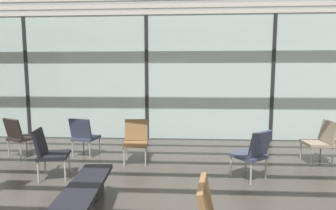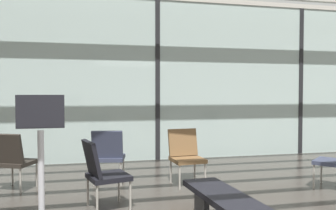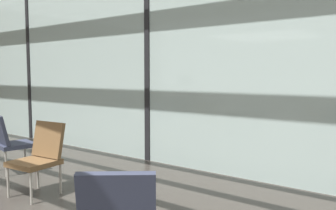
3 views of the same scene
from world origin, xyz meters
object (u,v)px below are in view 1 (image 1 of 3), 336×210
object	(u,v)px
lounge_chair_7	(84,135)
waiting_bench	(84,194)
lounge_chair_4	(48,150)
lounge_chair_5	(136,138)
lounge_chair_2	(19,135)
parked_airplane	(162,66)
lounge_chair_0	(321,139)
lounge_chair_1	(253,151)

from	to	relation	value
lounge_chair_7	waiting_bench	size ratio (longest dim) A/B	0.51
lounge_chair_4	lounge_chair_5	xyz separation A→B (m)	(1.36, 0.95, 0.00)
lounge_chair_4	lounge_chair_5	bearing A→B (deg)	-69.67
lounge_chair_2	lounge_chair_7	bearing A→B (deg)	-152.66
waiting_bench	parked_airplane	bearing A→B (deg)	-5.65
lounge_chair_5	waiting_bench	xyz separation A→B (m)	(-0.22, -2.28, -0.13)
lounge_chair_0	lounge_chair_2	distance (m)	6.43
lounge_chair_0	lounge_chair_1	world-z (taller)	same
parked_airplane	lounge_chair_5	bearing A→B (deg)	-89.88
lounge_chair_0	waiting_bench	distance (m)	4.69
parked_airplane	lounge_chair_2	xyz separation A→B (m)	(-2.61, -7.39, -1.79)
lounge_chair_5	waiting_bench	size ratio (longest dim) A/B	0.51
waiting_bench	lounge_chair_2	bearing A→B (deg)	39.85
lounge_chair_1	waiting_bench	bearing A→B (deg)	-7.48
lounge_chair_0	lounge_chair_2	world-z (taller)	same
parked_airplane	lounge_chair_1	bearing A→B (deg)	-75.43
lounge_chair_4	lounge_chair_5	world-z (taller)	same
lounge_chair_2	lounge_chair_4	bearing A→B (deg)	161.77
lounge_chair_1	lounge_chair_5	bearing A→B (deg)	-59.75
lounge_chair_2	waiting_bench	size ratio (longest dim) A/B	0.51
lounge_chair_0	lounge_chair_5	distance (m)	3.81
parked_airplane	lounge_chair_4	bearing A→B (deg)	-98.96
parked_airplane	lounge_chair_5	size ratio (longest dim) A/B	16.64
lounge_chair_2	lounge_chair_7	size ratio (longest dim) A/B	1.00
lounge_chair_1	lounge_chair_2	bearing A→B (deg)	-50.67
parked_airplane	lounge_chair_1	distance (m)	8.87
parked_airplane	lounge_chair_5	distance (m)	7.78
lounge_chair_1	lounge_chair_7	xyz separation A→B (m)	(-3.38, 1.11, 0.00)
lounge_chair_5	parked_airplane	bearing A→B (deg)	84.80
lounge_chair_2	lounge_chair_1	bearing A→B (deg)	-168.30
lounge_chair_0	lounge_chair_1	distance (m)	1.90
lounge_chair_0	waiting_bench	xyz separation A→B (m)	(-4.02, -2.41, -0.13)
lounge_chair_1	lounge_chair_4	size ratio (longest dim) A/B	1.00
lounge_chair_2	lounge_chair_5	xyz separation A→B (m)	(2.62, -0.18, 0.00)
parked_airplane	lounge_chair_0	distance (m)	8.56
parked_airplane	waiting_bench	size ratio (longest dim) A/B	8.54
lounge_chair_2	lounge_chair_4	size ratio (longest dim) A/B	1.00
lounge_chair_0	lounge_chair_7	xyz separation A→B (m)	(-5.01, 0.15, 0.00)
lounge_chair_0	lounge_chair_7	bearing A→B (deg)	-92.86
lounge_chair_0	lounge_chair_5	bearing A→B (deg)	-89.30
lounge_chair_5	lounge_chair_7	world-z (taller)	same
lounge_chair_4	lounge_chair_5	size ratio (longest dim) A/B	1.00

